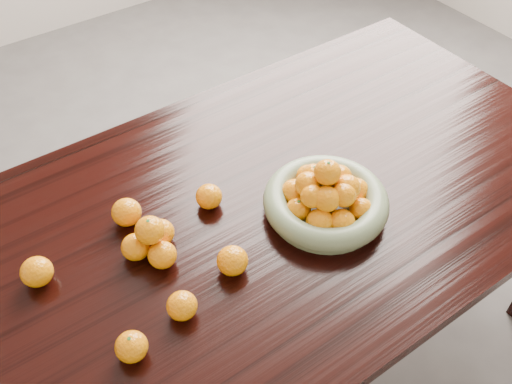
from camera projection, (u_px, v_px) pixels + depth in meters
ground at (246, 361)px, 1.96m from camera, size 5.00×5.00×0.00m
dining_table at (243, 237)px, 1.49m from camera, size 2.00×1.00×0.75m
fruit_bowl at (326, 198)px, 1.40m from camera, size 0.31×0.31×0.16m
orange_pyramid at (152, 241)px, 1.30m from camera, size 0.13×0.13×0.11m
loose_orange_0 at (131, 347)px, 1.13m from camera, size 0.07×0.07×0.06m
loose_orange_1 at (182, 306)px, 1.20m from camera, size 0.07×0.07×0.06m
loose_orange_2 at (232, 261)px, 1.28m from camera, size 0.07×0.07×0.07m
loose_orange_3 at (37, 272)px, 1.26m from camera, size 0.07×0.07×0.07m
loose_orange_4 at (127, 212)px, 1.38m from camera, size 0.07×0.07×0.07m
loose_orange_5 at (209, 197)px, 1.42m from camera, size 0.07×0.07×0.06m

